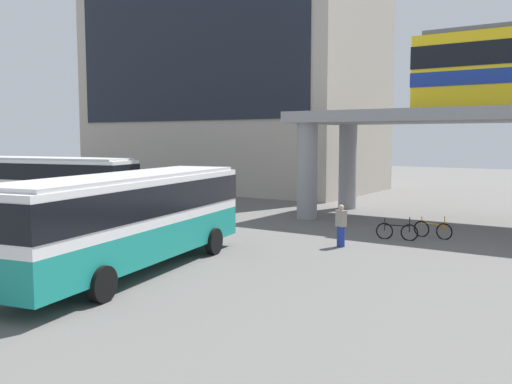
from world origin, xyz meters
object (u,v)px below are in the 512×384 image
at_px(bus_secondary, 49,178).
at_px(pedestrian_at_kerb, 341,227).
at_px(bus_main, 130,212).
at_px(bicycle_black, 397,231).
at_px(pedestrian_by_bike_rack, 37,226).
at_px(bicycle_orange, 433,230).
at_px(station_building, 230,66).

bearing_deg(bus_secondary, pedestrian_at_kerb, -0.53).
xyz_separation_m(bus_main, bicycle_black, (5.26, 10.44, -1.63)).
height_order(bus_secondary, pedestrian_by_bike_rack, bus_secondary).
distance_m(bus_main, pedestrian_at_kerb, 8.71).
bearing_deg(bus_secondary, bicycle_orange, 10.19).
distance_m(bicycle_black, bicycle_orange, 1.73).
xyz_separation_m(bus_secondary, pedestrian_by_bike_rack, (8.13, -6.55, -1.26)).
xyz_separation_m(bus_secondary, bicycle_black, (20.30, 2.58, -1.63)).
distance_m(bicycle_orange, pedestrian_at_kerb, 4.78).
bearing_deg(bicycle_black, station_building, 141.76).
distance_m(station_building, bicycle_orange, 28.69).
distance_m(station_building, bus_main, 32.31).
relative_size(bus_main, bicycle_black, 6.40).
height_order(bus_main, bicycle_black, bus_main).
xyz_separation_m(station_building, pedestrian_by_bike_rack, (8.76, -25.61, -9.82)).
xyz_separation_m(pedestrian_by_bike_rack, pedestrian_at_kerb, (10.81, 6.37, 0.07)).
relative_size(bicycle_black, bicycle_orange, 1.00).
distance_m(station_building, pedestrian_at_kerb, 29.12).
distance_m(pedestrian_by_bike_rack, pedestrian_at_kerb, 12.55).
height_order(bus_main, pedestrian_by_bike_rack, bus_main).
bearing_deg(pedestrian_by_bike_rack, bicycle_orange, 37.98).
distance_m(bus_main, pedestrian_by_bike_rack, 7.14).
bearing_deg(bus_secondary, bicycle_black, 7.23).
height_order(bus_main, bus_secondary, same).
bearing_deg(bicycle_black, bicycle_orange, 47.69).
distance_m(station_building, bicycle_black, 28.53).
bearing_deg(station_building, pedestrian_at_kerb, -44.52).
bearing_deg(bicycle_orange, bicycle_black, -132.31).
bearing_deg(bicycle_orange, station_building, 145.46).
distance_m(bus_secondary, bicycle_orange, 21.87).
bearing_deg(bicycle_orange, pedestrian_at_kerb, -122.02).
xyz_separation_m(station_building, bicycle_black, (20.93, -16.49, -10.19)).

